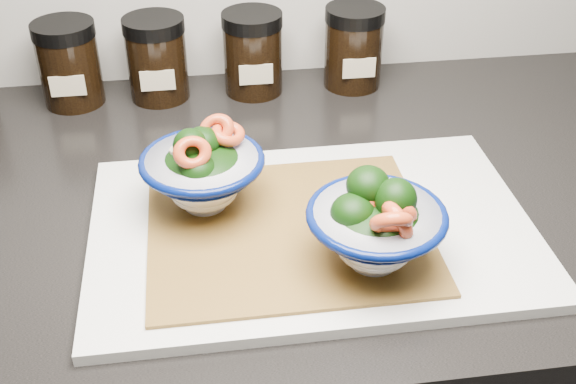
{
  "coord_description": "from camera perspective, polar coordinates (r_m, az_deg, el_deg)",
  "views": [
    {
      "loc": [
        0.01,
        0.78,
        1.36
      ],
      "look_at": [
        0.1,
        1.35,
        0.96
      ],
      "focal_mm": 45.0,
      "sensor_mm": 36.0,
      "label": 1
    }
  ],
  "objects": [
    {
      "name": "countertop",
      "position": [
        0.83,
        -7.6,
        -1.13
      ],
      "size": [
        3.5,
        0.6,
        0.04
      ],
      "primitive_type": "cube",
      "color": "black",
      "rests_on": "cabinet"
    },
    {
      "name": "cutting_board",
      "position": [
        0.74,
        1.88,
        -2.92
      ],
      "size": [
        0.45,
        0.3,
        0.01
      ],
      "primitive_type": "cube",
      "color": "silver",
      "rests_on": "countertop"
    },
    {
      "name": "bamboo_mat",
      "position": [
        0.73,
        -0.0,
        -2.97
      ],
      "size": [
        0.28,
        0.24,
        0.0
      ],
      "primitive_type": "cube",
      "color": "olive",
      "rests_on": "cutting_board"
    },
    {
      "name": "bowl_left",
      "position": [
        0.74,
        -6.75,
        1.58
      ],
      "size": [
        0.13,
        0.13,
        0.1
      ],
      "rotation": [
        0.0,
        0.0,
        0.03
      ],
      "color": "white",
      "rests_on": "bamboo_mat"
    },
    {
      "name": "bowl_right",
      "position": [
        0.67,
        6.97,
        -2.62
      ],
      "size": [
        0.13,
        0.13,
        0.1
      ],
      "rotation": [
        0.0,
        0.0,
        0.34
      ],
      "color": "white",
      "rests_on": "bamboo_mat"
    },
    {
      "name": "spice_jar_b",
      "position": [
        1.01,
        -16.92,
        9.69
      ],
      "size": [
        0.08,
        0.08,
        0.11
      ],
      "color": "black",
      "rests_on": "countertop"
    },
    {
      "name": "spice_jar_c",
      "position": [
        1.0,
        -10.33,
        10.35
      ],
      "size": [
        0.08,
        0.08,
        0.11
      ],
      "color": "black",
      "rests_on": "countertop"
    },
    {
      "name": "spice_jar_d",
      "position": [
        1.0,
        -2.79,
        10.93
      ],
      "size": [
        0.08,
        0.08,
        0.11
      ],
      "color": "black",
      "rests_on": "countertop"
    },
    {
      "name": "spice_jar_e",
      "position": [
        1.02,
        5.2,
        11.34
      ],
      "size": [
        0.08,
        0.08,
        0.11
      ],
      "color": "black",
      "rests_on": "countertop"
    }
  ]
}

